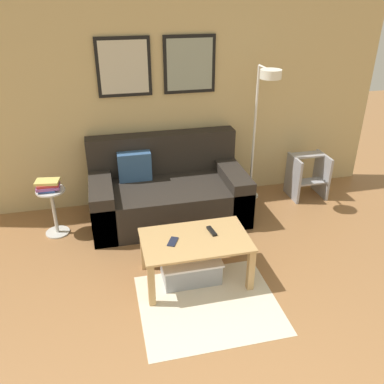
{
  "coord_description": "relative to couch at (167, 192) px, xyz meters",
  "views": [
    {
      "loc": [
        -0.51,
        -0.72,
        2.38
      ],
      "look_at": [
        0.16,
        2.16,
        0.85
      ],
      "focal_mm": 38.0,
      "sensor_mm": 36.0,
      "label": 1
    }
  ],
  "objects": [
    {
      "name": "step_stool",
      "position": [
        1.76,
        0.07,
        -0.01
      ],
      "size": [
        0.42,
        0.37,
        0.53
      ],
      "color": "#99999E",
      "rests_on": "ground_plane"
    },
    {
      "name": "storage_bin",
      "position": [
        -0.0,
        -1.16,
        -0.18
      ],
      "size": [
        0.52,
        0.35,
        0.22
      ],
      "color": "gray",
      "rests_on": "ground_plane"
    },
    {
      "name": "side_table",
      "position": [
        -1.21,
        -0.11,
        0.01
      ],
      "size": [
        0.29,
        0.29,
        0.52
      ],
      "color": "silver",
      "rests_on": "ground_plane"
    },
    {
      "name": "area_rug",
      "position": [
        0.07,
        -1.52,
        -0.29
      ],
      "size": [
        1.13,
        0.96,
        0.01
      ],
      "primitive_type": "cube",
      "color": "beige",
      "rests_on": "ground_plane"
    },
    {
      "name": "coffee_table",
      "position": [
        0.04,
        -1.17,
        0.05
      ],
      "size": [
        0.93,
        0.57,
        0.42
      ],
      "color": "tan",
      "rests_on": "ground_plane"
    },
    {
      "name": "cell_phone",
      "position": [
        -0.16,
        -1.17,
        0.13
      ],
      "size": [
        0.12,
        0.15,
        0.01
      ],
      "primitive_type": "cube",
      "rotation": [
        0.0,
        0.0,
        -0.47
      ],
      "color": "#1E2338",
      "rests_on": "coffee_table"
    },
    {
      "name": "couch",
      "position": [
        0.0,
        0.0,
        0.0
      ],
      "size": [
        1.68,
        0.92,
        0.87
      ],
      "color": "#28231E",
      "rests_on": "ground_plane"
    },
    {
      "name": "book_stack",
      "position": [
        -1.23,
        -0.11,
        0.28
      ],
      "size": [
        0.25,
        0.2,
        0.1
      ],
      "color": "#335199",
      "rests_on": "side_table"
    },
    {
      "name": "remote_control",
      "position": [
        0.21,
        -1.09,
        0.14
      ],
      "size": [
        0.06,
        0.15,
        0.02
      ],
      "primitive_type": "cube",
      "rotation": [
        0.0,
        0.0,
        0.14
      ],
      "color": "black",
      "rests_on": "coffee_table"
    },
    {
      "name": "floor_lamp",
      "position": [
        1.08,
        0.0,
        0.92
      ],
      "size": [
        0.22,
        0.53,
        1.6
      ],
      "color": "white",
      "rests_on": "ground_plane"
    },
    {
      "name": "wall_back",
      "position": [
        -0.13,
        0.47,
        0.99
      ],
      "size": [
        5.6,
        0.09,
        2.55
      ],
      "color": "tan",
      "rests_on": "ground_plane"
    }
  ]
}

